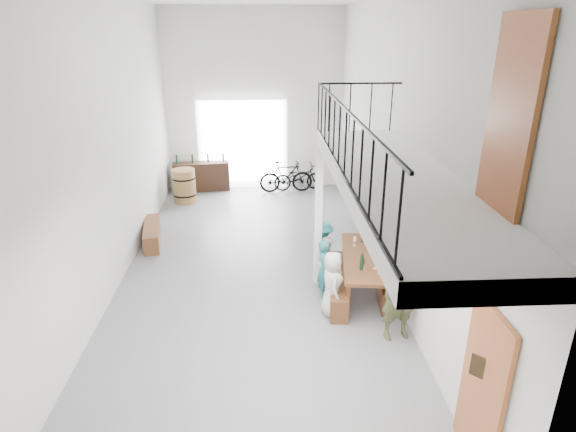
{
  "coord_description": "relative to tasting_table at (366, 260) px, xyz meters",
  "views": [
    {
      "loc": [
        0.24,
        -9.16,
        4.94
      ],
      "look_at": [
        0.7,
        -0.5,
        1.49
      ],
      "focal_mm": 30.0,
      "sensor_mm": 36.0,
      "label": 1
    }
  ],
  "objects": [
    {
      "name": "bicycle_far",
      "position": [
        -1.25,
        6.26,
        -0.2
      ],
      "size": [
        1.7,
        0.57,
        1.01
      ],
      "primitive_type": "imported",
      "rotation": [
        0.0,
        0.0,
        1.63
      ],
      "color": "black",
      "rests_on": "ground"
    },
    {
      "name": "guest_right_c",
      "position": [
        0.52,
        0.61,
        -0.07
      ],
      "size": [
        0.44,
        0.65,
        1.27
      ],
      "primitive_type": "imported",
      "rotation": [
        0.0,
        0.0,
        -1.64
      ],
      "color": "silver",
      "rests_on": "ground"
    },
    {
      "name": "balcony",
      "position": [
        -0.22,
        -2.2,
        2.26
      ],
      "size": [
        1.52,
        5.62,
        4.0
      ],
      "color": "white",
      "rests_on": "ground"
    },
    {
      "name": "tasting_table",
      "position": [
        0.0,
        0.0,
        0.0
      ],
      "size": [
        1.19,
        2.31,
        0.79
      ],
      "rotation": [
        0.0,
        0.0,
        -0.13
      ],
      "color": "brown",
      "rests_on": "ground"
    },
    {
      "name": "bench_wall",
      "position": [
        0.37,
        0.08,
        -0.48
      ],
      "size": [
        0.48,
        2.02,
        0.46
      ],
      "primitive_type": "cube",
      "rotation": [
        0.0,
        0.0,
        -0.11
      ],
      "color": "brown",
      "rests_on": "ground"
    },
    {
      "name": "room_walls",
      "position": [
        -2.2,
        0.92,
        2.85
      ],
      "size": [
        12.0,
        12.0,
        12.0
      ],
      "color": "white",
      "rests_on": "ground"
    },
    {
      "name": "guest_left_d",
      "position": [
        -0.75,
        0.81,
        -0.11
      ],
      "size": [
        0.59,
        0.85,
        1.19
      ],
      "primitive_type": "imported",
      "rotation": [
        0.0,
        0.0,
        1.78
      ],
      "color": "teal",
      "rests_on": "ground"
    },
    {
      "name": "guest_left_b",
      "position": [
        -0.82,
        -0.06,
        -0.12
      ],
      "size": [
        0.35,
        0.47,
        1.17
      ],
      "primitive_type": "imported",
      "rotation": [
        0.0,
        0.0,
        1.41
      ],
      "color": "teal",
      "rests_on": "ground"
    },
    {
      "name": "gateway_portal",
      "position": [
        -2.6,
        6.86,
        0.69
      ],
      "size": [
        2.8,
        0.08,
        2.8
      ],
      "primitive_type": "cube",
      "color": "white",
      "rests_on": "ground"
    },
    {
      "name": "potted_plant",
      "position": [
        0.25,
        1.92,
        -0.5
      ],
      "size": [
        0.46,
        0.43,
        0.41
      ],
      "primitive_type": "imported",
      "rotation": [
        0.0,
        0.0,
        -0.36
      ],
      "color": "#1A541D",
      "rests_on": "ground"
    },
    {
      "name": "guest_left_c",
      "position": [
        -0.73,
        0.33,
        -0.17
      ],
      "size": [
        0.56,
        0.63,
        1.07
      ],
      "primitive_type": "imported",
      "rotation": [
        0.0,
        0.0,
        1.92
      ],
      "color": "silver",
      "rests_on": "ground"
    },
    {
      "name": "oak_barrel",
      "position": [
        -4.31,
        5.49,
        -0.2
      ],
      "size": [
        0.68,
        0.68,
        1.01
      ],
      "color": "olive",
      "rests_on": "ground"
    },
    {
      "name": "bench_inner",
      "position": [
        -0.58,
        -0.08,
        -0.47
      ],
      "size": [
        0.52,
        2.05,
        0.47
      ],
      "primitive_type": "cube",
      "rotation": [
        0.0,
        0.0,
        -0.1
      ],
      "color": "brown",
      "rests_on": "ground"
    },
    {
      "name": "guest_left_a",
      "position": [
        -0.76,
        -0.71,
        -0.09
      ],
      "size": [
        0.4,
        0.61,
        1.23
      ],
      "primitive_type": "imported",
      "rotation": [
        0.0,
        0.0,
        1.59
      ],
      "color": "silver",
      "rests_on": "ground"
    },
    {
      "name": "bicycle_near",
      "position": [
        -0.83,
        6.45,
        -0.28
      ],
      "size": [
        1.68,
        0.8,
        0.85
      ],
      "primitive_type": "imported",
      "rotation": [
        0.0,
        0.0,
        1.73
      ],
      "color": "black",
      "rests_on": "ground"
    },
    {
      "name": "right_wall_decor",
      "position": [
        0.5,
        -0.94,
        1.04
      ],
      "size": [
        0.07,
        8.28,
        5.07
      ],
      "color": "#A9542B",
      "rests_on": "ground"
    },
    {
      "name": "counter_bottles",
      "position": [
        -3.93,
        6.57,
        0.35
      ],
      "size": [
        1.49,
        0.25,
        0.28
      ],
      "color": "black",
      "rests_on": "serving_counter"
    },
    {
      "name": "guest_right_b",
      "position": [
        0.61,
        0.05,
        -0.11
      ],
      "size": [
        0.39,
        1.11,
        1.18
      ],
      "primitive_type": "imported",
      "rotation": [
        0.0,
        0.0,
        -1.6
      ],
      "color": "black",
      "rests_on": "ground"
    },
    {
      "name": "host_standing",
      "position": [
        0.25,
        -1.48,
        0.16
      ],
      "size": [
        0.71,
        0.54,
        1.73
      ],
      "primitive_type": "imported",
      "rotation": [
        0.0,
        0.0,
        0.22
      ],
      "color": "#474C2A",
      "rests_on": "ground"
    },
    {
      "name": "tableware",
      "position": [
        0.01,
        -0.13,
        0.22
      ],
      "size": [
        0.53,
        1.43,
        0.35
      ],
      "color": "black",
      "rests_on": "tasting_table"
    },
    {
      "name": "guest_right_a",
      "position": [
        0.62,
        -0.65,
        -0.07
      ],
      "size": [
        0.57,
        0.8,
        1.27
      ],
      "primitive_type": "imported",
      "rotation": [
        0.0,
        0.0,
        -1.97
      ],
      "color": "#AB311D",
      "rests_on": "ground"
    },
    {
      "name": "side_bench",
      "position": [
        -4.7,
        2.62,
        -0.48
      ],
      "size": [
        0.62,
        1.62,
        0.45
      ],
      "primitive_type": "cube",
      "rotation": [
        0.0,
        0.0,
        0.18
      ],
      "color": "brown",
      "rests_on": "ground"
    },
    {
      "name": "serving_counter",
      "position": [
        -3.93,
        6.57,
        -0.25
      ],
      "size": [
        1.79,
        0.74,
        0.92
      ],
      "primitive_type": "cube",
      "rotation": [
        0.0,
        0.0,
        0.15
      ],
      "color": "#371F13",
      "rests_on": "ground"
    },
    {
      "name": "floor",
      "position": [
        -2.2,
        0.92,
        -0.71
      ],
      "size": [
        12.0,
        12.0,
        0.0
      ],
      "primitive_type": "plane",
      "color": "slate",
      "rests_on": "ground"
    }
  ]
}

